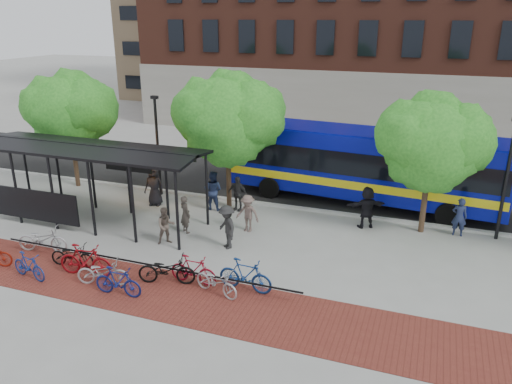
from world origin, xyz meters
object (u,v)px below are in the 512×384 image
(bike_4, at_px, (72,255))
(bike_7, at_px, (118,282))
(tree_a, at_px, (71,109))
(lamp_post_right, at_px, (507,176))
(bike_6, at_px, (103,272))
(bike_10, at_px, (217,282))
(pedestrian_5, at_px, (367,207))
(pedestrian_9, at_px, (227,227))
(bus_shelter, at_px, (86,157))
(pedestrian_3, at_px, (248,213))
(lamp_post_left, at_px, (157,143))
(tree_c, at_px, (434,140))
(bike_8, at_px, (167,270))
(bike_11, at_px, (245,275))
(pedestrian_2, at_px, (213,190))
(bike_5, at_px, (85,260))
(bike_3, at_px, (29,266))
(tree_b, at_px, (230,116))
(bike_2, at_px, (43,239))
(pedestrian_8, at_px, (166,226))
(pedestrian_7, at_px, (459,217))
(pedestrian_4, at_px, (238,193))
(pedestrian_0, at_px, (154,186))
(pedestrian_1, at_px, (185,214))
(bike_9, at_px, (193,270))

(bike_4, bearing_deg, bike_7, -120.34)
(tree_a, height_order, lamp_post_right, tree_a)
(bike_6, height_order, bike_10, bike_6)
(pedestrian_5, bearing_deg, pedestrian_9, 11.13)
(lamp_post_right, height_order, bike_4, lamp_post_right)
(bus_shelter, relative_size, pedestrian_3, 6.40)
(lamp_post_left, xyz_separation_m, bike_10, (6.80, -8.01, -2.28))
(tree_c, bearing_deg, bike_8, -136.82)
(bike_11, relative_size, pedestrian_2, 1.01)
(bike_5, relative_size, bike_6, 1.10)
(bike_8, bearing_deg, lamp_post_right, -69.93)
(tree_c, bearing_deg, bike_3, -145.06)
(tree_b, xyz_separation_m, bike_2, (-5.06, -7.17, -3.93))
(bike_3, relative_size, bike_10, 0.92)
(pedestrian_8, bearing_deg, pedestrian_7, -15.80)
(pedestrian_5, bearing_deg, pedestrian_4, -27.45)
(tree_a, relative_size, pedestrian_0, 3.14)
(bike_3, bearing_deg, bike_7, -77.66)
(pedestrian_7, bearing_deg, bike_7, 40.79)
(bike_3, bearing_deg, bike_4, -22.65)
(bike_3, bearing_deg, tree_b, -13.04)
(bike_10, distance_m, pedestrian_0, 9.15)
(tree_b, xyz_separation_m, bike_7, (-0.34, -8.95, -3.94))
(bike_6, distance_m, bike_8, 2.20)
(tree_c, distance_m, bike_5, 14.31)
(bike_10, relative_size, bike_11, 0.92)
(bike_11, height_order, pedestrian_3, pedestrian_3)
(bike_6, height_order, pedestrian_1, pedestrian_1)
(tree_a, xyz_separation_m, tree_b, (9.00, 0.00, 0.22))
(pedestrian_3, bearing_deg, tree_a, 173.95)
(bike_9, bearing_deg, tree_b, 13.42)
(tree_b, distance_m, lamp_post_left, 4.45)
(pedestrian_5, bearing_deg, bike_7, 23.29)
(tree_a, height_order, bike_7, tree_a)
(tree_b, height_order, pedestrian_3, tree_b)
(bus_shelter, bearing_deg, tree_a, 134.60)
(pedestrian_8, bearing_deg, tree_a, 109.79)
(bike_7, height_order, pedestrian_8, pedestrian_8)
(bike_5, distance_m, bike_8, 3.04)
(bike_6, xyz_separation_m, pedestrian_2, (0.61, 7.82, 0.47))
(tree_b, xyz_separation_m, pedestrian_4, (0.50, -0.43, -3.61))
(bike_3, distance_m, pedestrian_4, 9.73)
(lamp_post_right, xyz_separation_m, bike_11, (-8.38, -7.47, -2.17))
(pedestrian_9, bearing_deg, bike_3, -96.25)
(lamp_post_left, distance_m, bike_11, 10.89)
(bike_9, relative_size, bike_11, 0.90)
(bike_10, bearing_deg, pedestrian_1, 55.71)
(pedestrian_3, bearing_deg, bike_11, -62.74)
(pedestrian_0, height_order, pedestrian_7, pedestrian_0)
(bike_8, bearing_deg, tree_c, -62.32)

